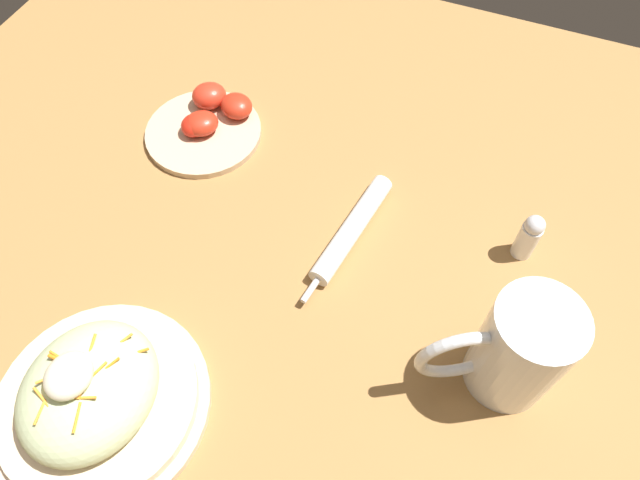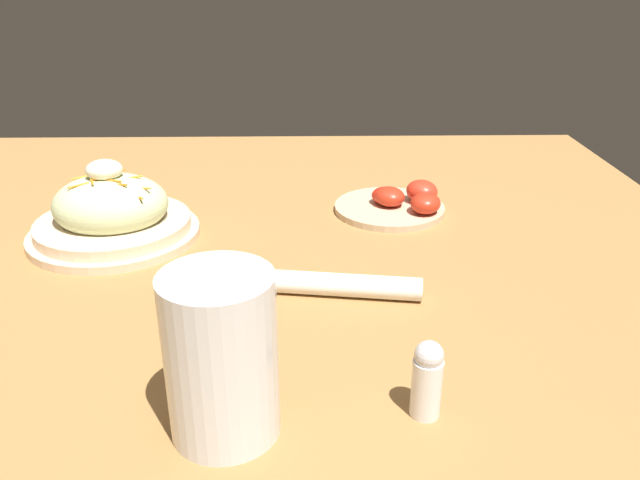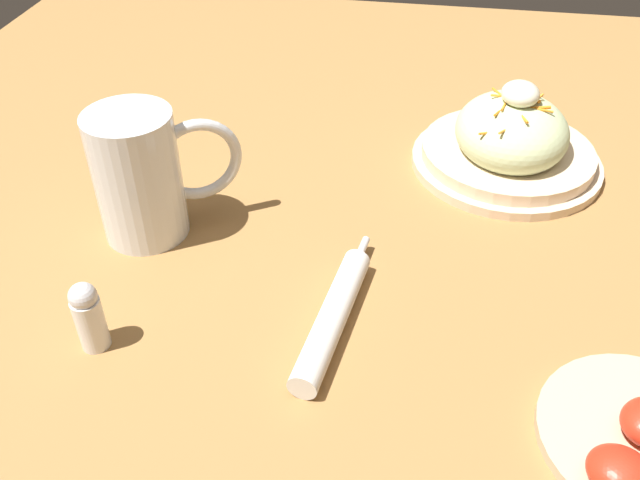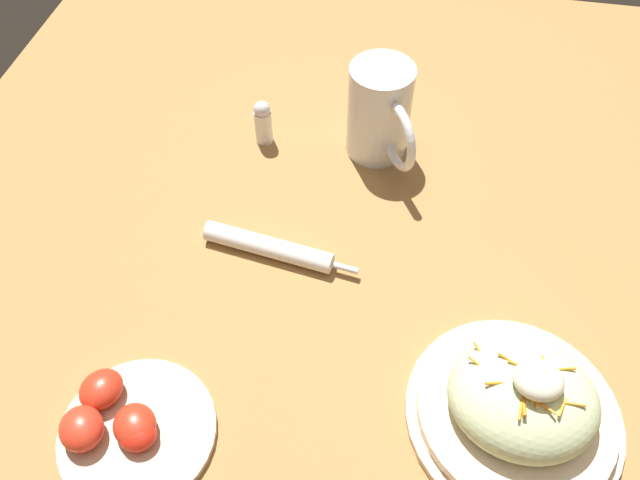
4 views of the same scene
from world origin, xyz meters
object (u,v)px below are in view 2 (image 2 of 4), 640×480
Objects in this scene: beer_mug at (220,362)px; napkin_roll at (344,285)px; tomato_plate at (398,203)px; salt_shaker at (427,378)px; salad_plate at (112,214)px.

napkin_roll is at bearing -117.11° from beer_mug.
salt_shaker is (0.04, 0.48, 0.02)m from tomato_plate.
salad_plate is at bearing -45.85° from salt_shaker.
salad_plate is at bearing -63.12° from beer_mug.
salad_plate is 3.21× the size of salt_shaker.
salt_shaker is at bearing -176.21° from beer_mug.
napkin_roll is (-0.32, 0.18, -0.02)m from salad_plate.
beer_mug is (-0.20, 0.40, 0.03)m from salad_plate.
salad_plate reaches higher than salt_shaker.
beer_mug is at bearing 66.54° from tomato_plate.
tomato_plate is at bearing -94.67° from salt_shaker.
tomato_plate is 2.32× the size of salt_shaker.
napkin_roll is (-0.12, -0.23, -0.05)m from beer_mug.
salt_shaker is at bearing 85.33° from tomato_plate.
salad_plate is 0.45m from beer_mug.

